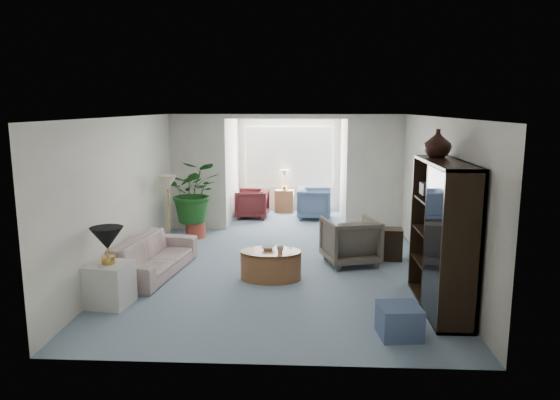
# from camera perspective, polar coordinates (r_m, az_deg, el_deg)

# --- Properties ---
(floor) EXTENTS (6.00, 6.00, 0.00)m
(floor) POSITION_cam_1_polar(r_m,az_deg,el_deg) (8.46, -0.21, -8.08)
(floor) COLOR #879CB2
(floor) RESTS_ON ground
(sunroom_floor) EXTENTS (2.60, 2.60, 0.00)m
(sunroom_floor) POSITION_cam_1_polar(r_m,az_deg,el_deg) (12.41, 0.82, -2.12)
(sunroom_floor) COLOR #879CB2
(sunroom_floor) RESTS_ON ground
(back_pier_left) EXTENTS (1.20, 0.12, 2.50)m
(back_pier_left) POSITION_cam_1_polar(r_m,az_deg,el_deg) (11.35, -9.01, 2.99)
(back_pier_left) COLOR white
(back_pier_left) RESTS_ON ground
(back_pier_right) EXTENTS (1.20, 0.12, 2.50)m
(back_pier_right) POSITION_cam_1_polar(r_m,az_deg,el_deg) (11.20, 10.40, 2.86)
(back_pier_right) COLOR white
(back_pier_right) RESTS_ON ground
(back_header) EXTENTS (2.60, 0.12, 0.10)m
(back_header) POSITION_cam_1_polar(r_m,az_deg,el_deg) (11.03, 0.64, 9.17)
(back_header) COLOR white
(back_header) RESTS_ON back_pier_left
(window_pane) EXTENTS (2.20, 0.02, 1.50)m
(window_pane) POSITION_cam_1_polar(r_m,az_deg,el_deg) (13.26, 1.01, 4.81)
(window_pane) COLOR white
(window_blinds) EXTENTS (2.20, 0.02, 1.50)m
(window_blinds) POSITION_cam_1_polar(r_m,az_deg,el_deg) (13.23, 1.01, 4.80)
(window_blinds) COLOR white
(framed_picture) EXTENTS (0.04, 0.50, 0.40)m
(framed_picture) POSITION_cam_1_polar(r_m,az_deg,el_deg) (8.22, 17.15, 3.09)
(framed_picture) COLOR #B6A991
(sofa) EXTENTS (1.04, 2.10, 0.59)m
(sofa) POSITION_cam_1_polar(r_m,az_deg,el_deg) (8.61, -13.74, -6.00)
(sofa) COLOR beige
(sofa) RESTS_ON ground
(end_table) EXTENTS (0.60, 0.60, 0.58)m
(end_table) POSITION_cam_1_polar(r_m,az_deg,el_deg) (7.46, -18.20, -8.80)
(end_table) COLOR silver
(end_table) RESTS_ON ground
(table_lamp) EXTENTS (0.44, 0.44, 0.30)m
(table_lamp) POSITION_cam_1_polar(r_m,az_deg,el_deg) (7.28, -18.48, -4.02)
(table_lamp) COLOR black
(table_lamp) RESTS_ON end_table
(floor_lamp) EXTENTS (0.36, 0.36, 0.28)m
(floor_lamp) POSITION_cam_1_polar(r_m,az_deg,el_deg) (9.92, -12.27, 1.85)
(floor_lamp) COLOR beige
(floor_lamp) RESTS_ON ground
(coffee_table) EXTENTS (1.21, 1.21, 0.45)m
(coffee_table) POSITION_cam_1_polar(r_m,az_deg,el_deg) (8.14, -1.02, -7.15)
(coffee_table) COLOR #965B36
(coffee_table) RESTS_ON ground
(coffee_bowl) EXTENTS (0.25, 0.25, 0.05)m
(coffee_bowl) POSITION_cam_1_polar(r_m,az_deg,el_deg) (8.17, -1.33, -5.27)
(coffee_bowl) COLOR silver
(coffee_bowl) RESTS_ON coffee_table
(coffee_cup) EXTENTS (0.14, 0.14, 0.10)m
(coffee_cup) POSITION_cam_1_polar(r_m,az_deg,el_deg) (7.96, 0.01, -5.49)
(coffee_cup) COLOR beige
(coffee_cup) RESTS_ON coffee_table
(wingback_chair) EXTENTS (1.06, 1.08, 0.80)m
(wingback_chair) POSITION_cam_1_polar(r_m,az_deg,el_deg) (8.95, 7.72, -4.46)
(wingback_chair) COLOR #6A6254
(wingback_chair) RESTS_ON ground
(side_table_dark) EXTENTS (0.49, 0.40, 0.55)m
(side_table_dark) POSITION_cam_1_polar(r_m,az_deg,el_deg) (9.36, 11.84, -4.74)
(side_table_dark) COLOR black
(side_table_dark) RESTS_ON ground
(entertainment_cabinet) EXTENTS (0.47, 1.78, 1.97)m
(entertainment_cabinet) POSITION_cam_1_polar(r_m,az_deg,el_deg) (7.14, 17.40, -3.80)
(entertainment_cabinet) COLOR black
(entertainment_cabinet) RESTS_ON ground
(cabinet_urn) EXTENTS (0.37, 0.37, 0.39)m
(cabinet_urn) POSITION_cam_1_polar(r_m,az_deg,el_deg) (7.44, 16.94, 5.99)
(cabinet_urn) COLOR black
(cabinet_urn) RESTS_ON entertainment_cabinet
(ottoman) EXTENTS (0.52, 0.52, 0.38)m
(ottoman) POSITION_cam_1_polar(r_m,az_deg,el_deg) (6.38, 12.98, -12.83)
(ottoman) COLOR #4A5780
(ottoman) RESTS_ON ground
(plant_pot) EXTENTS (0.40, 0.40, 0.32)m
(plant_pot) POSITION_cam_1_polar(r_m,az_deg,el_deg) (10.82, -9.28, -3.24)
(plant_pot) COLOR #A84030
(plant_pot) RESTS_ON ground
(house_plant) EXTENTS (1.14, 0.99, 1.27)m
(house_plant) POSITION_cam_1_polar(r_m,az_deg,el_deg) (10.67, -9.40, 0.92)
(house_plant) COLOR #1B501C
(house_plant) RESTS_ON plant_pot
(sunroom_chair_blue) EXTENTS (0.84, 0.81, 0.73)m
(sunroom_chair_blue) POSITION_cam_1_polar(r_m,az_deg,el_deg) (12.44, 3.80, -0.39)
(sunroom_chair_blue) COLOR #4A5780
(sunroom_chair_blue) RESTS_ON ground
(sunroom_chair_maroon) EXTENTS (0.79, 0.77, 0.69)m
(sunroom_chair_maroon) POSITION_cam_1_polar(r_m,az_deg,el_deg) (12.51, -3.08, -0.42)
(sunroom_chair_maroon) COLOR #591E1F
(sunroom_chair_maroon) RESTS_ON ground
(sunroom_table) EXTENTS (0.48, 0.38, 0.57)m
(sunroom_table) POSITION_cam_1_polar(r_m,az_deg,el_deg) (13.20, 0.50, -0.10)
(sunroom_table) COLOR #965B36
(sunroom_table) RESTS_ON ground
(shelf_clutter) EXTENTS (0.30, 1.08, 0.61)m
(shelf_clutter) POSITION_cam_1_polar(r_m,az_deg,el_deg) (7.02, 17.22, -0.64)
(shelf_clutter) COLOR #302B25
(shelf_clutter) RESTS_ON entertainment_cabinet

